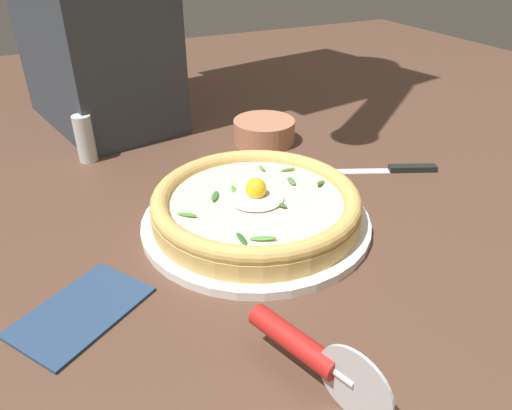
% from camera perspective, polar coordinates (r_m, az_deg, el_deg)
% --- Properties ---
extents(ground_plane, '(2.40, 2.40, 0.03)m').
position_cam_1_polar(ground_plane, '(0.70, -0.42, -2.04)').
color(ground_plane, brown).
rests_on(ground_plane, ground).
extents(pizza_plate, '(0.32, 0.32, 0.01)m').
position_cam_1_polar(pizza_plate, '(0.67, 0.00, -1.92)').
color(pizza_plate, white).
rests_on(pizza_plate, ground).
extents(pizza, '(0.29, 0.29, 0.06)m').
position_cam_1_polar(pizza, '(0.65, 0.00, 0.14)').
color(pizza, tan).
rests_on(pizza, pizza_plate).
extents(side_bowl, '(0.12, 0.12, 0.04)m').
position_cam_1_polar(side_bowl, '(0.92, 0.97, 8.81)').
color(side_bowl, '#B77455').
rests_on(side_bowl, ground).
extents(pizza_cutter, '(0.06, 0.15, 0.07)m').
position_cam_1_polar(pizza_cutter, '(0.45, 6.31, -16.99)').
color(pizza_cutter, silver).
rests_on(pizza_cutter, ground).
extents(table_knife, '(0.22, 0.11, 0.01)m').
position_cam_1_polar(table_knife, '(0.84, 15.59, 4.13)').
color(table_knife, silver).
rests_on(table_knife, ground).
extents(folded_napkin, '(0.17, 0.15, 0.01)m').
position_cam_1_polar(folded_napkin, '(0.56, -20.19, -11.70)').
color(folded_napkin, navy).
rests_on(folded_napkin, ground).
extents(pepper_shaker, '(0.03, 0.03, 0.08)m').
position_cam_1_polar(pepper_shaker, '(0.89, -19.77, 7.48)').
color(pepper_shaker, silver).
rests_on(pepper_shaker, ground).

